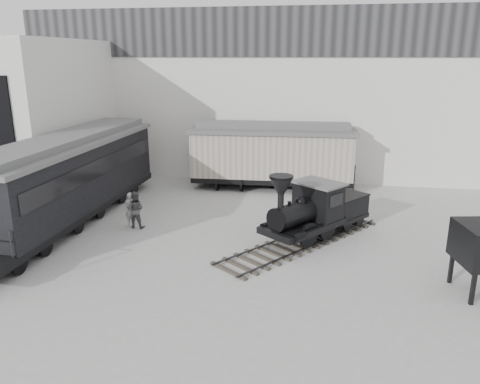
% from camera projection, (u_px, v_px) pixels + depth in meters
% --- Properties ---
extents(ground, '(90.00, 90.00, 0.00)m').
position_uv_depth(ground, '(242.00, 270.00, 18.33)').
color(ground, '#9E9E9B').
extents(north_wall, '(34.00, 2.51, 11.00)m').
position_uv_depth(north_wall, '(279.00, 95.00, 30.95)').
color(north_wall, silver).
rests_on(north_wall, ground).
extents(west_pavilion, '(7.00, 12.11, 9.00)m').
position_uv_depth(west_pavilion, '(36.00, 116.00, 28.80)').
color(west_pavilion, silver).
rests_on(west_pavilion, ground).
extents(locomotive, '(7.29, 8.58, 3.28)m').
position_uv_depth(locomotive, '(313.00, 214.00, 21.19)').
color(locomotive, '#3A332B').
rests_on(locomotive, ground).
extents(boxcar, '(10.30, 3.56, 4.17)m').
position_uv_depth(boxcar, '(272.00, 154.00, 29.20)').
color(boxcar, black).
rests_on(boxcar, ground).
extents(passenger_coach, '(3.64, 15.22, 4.05)m').
position_uv_depth(passenger_coach, '(70.00, 178.00, 23.30)').
color(passenger_coach, black).
rests_on(passenger_coach, ground).
extents(visitor_a, '(0.66, 0.46, 1.73)m').
position_uv_depth(visitor_a, '(131.00, 209.00, 22.88)').
color(visitor_a, '#AFAFAB').
rests_on(visitor_a, ground).
extents(visitor_b, '(0.91, 0.71, 1.84)m').
position_uv_depth(visitor_b, '(135.00, 210.00, 22.66)').
color(visitor_b, '#454546').
rests_on(visitor_b, ground).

